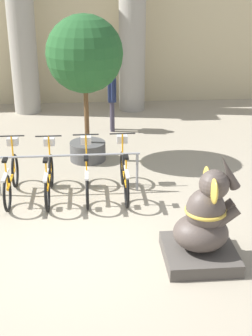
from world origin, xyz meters
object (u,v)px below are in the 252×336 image
Objects in this scene: bicycle_2 at (87,175)px; potted_tree at (85,60)px; elephant_statue at (204,226)px; bicycle_1 at (49,177)px; person_pedestrian at (112,94)px; bicycle_0 at (11,177)px; bicycle_3 at (124,174)px.

potted_tree is (0.02, 1.77, 1.77)m from bicycle_2.
elephant_statue is (1.62, -2.25, 0.15)m from bicycle_2.
person_pedestrian is at bearing 70.42° from bicycle_1.
bicycle_0 is 1.02× the size of person_pedestrian.
person_pedestrian reaches higher than bicycle_2.
bicycle_3 is (2.06, -0.03, 0.00)m from bicycle_0.
elephant_statue reaches higher than bicycle_1.
bicycle_3 is 2.45m from elephant_statue.
potted_tree is (1.39, 1.74, 1.77)m from bicycle_0.
bicycle_3 is 3.82m from person_pedestrian.
potted_tree reaches higher than elephant_statue.
bicycle_3 is (0.69, 0.01, 0.00)m from bicycle_2.
bicycle_1 is 1.37m from bicycle_3.
elephant_statue is (0.94, -2.26, 0.15)m from bicycle_3.
bicycle_2 is 3.89m from person_pedestrian.
potted_tree is (0.71, 1.80, 1.77)m from bicycle_1.
bicycle_2 is at bearing -1.45° from bicycle_0.
bicycle_1 is at bearing -109.58° from person_pedestrian.
potted_tree is at bearing 111.74° from elephant_statue.
bicycle_2 is at bearing -90.69° from potted_tree.
bicycle_2 is 1.00× the size of bicycle_3.
bicycle_0 is at bearing -128.70° from potted_tree.
elephant_statue is at bearing -37.35° from bicycle_0.
bicycle_2 and bicycle_3 have the same top height.
elephant_statue reaches higher than bicycle_2.
elephant_statue is at bearing -43.91° from bicycle_1.
bicycle_3 is at bearing -69.40° from potted_tree.
bicycle_2 is 2.51m from potted_tree.
bicycle_2 is 1.02× the size of person_pedestrian.
bicycle_3 is at bearing -89.81° from person_pedestrian.
bicycle_2 is (1.37, -0.03, 0.00)m from bicycle_0.
bicycle_3 is at bearing -0.81° from bicycle_0.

